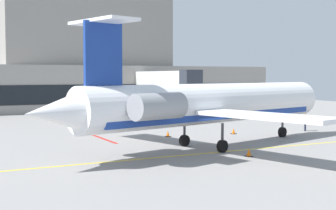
{
  "coord_description": "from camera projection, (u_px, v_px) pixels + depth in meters",
  "views": [
    {
      "loc": [
        -18.53,
        -29.59,
        5.6
      ],
      "look_at": [
        0.38,
        7.19,
        3.0
      ],
      "focal_mm": 50.56,
      "sensor_mm": 36.0,
      "label": 1
    }
  ],
  "objects": [
    {
      "name": "ground",
      "position": [
        208.0,
        151.0,
        35.07
      ],
      "size": [
        120.0,
        120.0,
        0.11
      ],
      "color": "gray"
    },
    {
      "name": "marshaller",
      "position": [
        305.0,
        121.0,
        47.65
      ],
      "size": [
        0.65,
        0.65,
        1.89
      ],
      "color": "#191E33",
      "rests_on": "ground"
    },
    {
      "name": "safety_cone_bravo",
      "position": [
        249.0,
        153.0,
        32.6
      ],
      "size": [
        0.47,
        0.47,
        0.55
      ],
      "color": "orange",
      "rests_on": "ground"
    },
    {
      "name": "safety_cone_charlie",
      "position": [
        168.0,
        134.0,
        43.13
      ],
      "size": [
        0.47,
        0.47,
        0.55
      ],
      "color": "orange",
      "rests_on": "ground"
    },
    {
      "name": "baggage_tug",
      "position": [
        214.0,
        110.0,
        63.83
      ],
      "size": [
        3.64,
        4.29,
        1.94
      ],
      "color": "#1E4CB2",
      "rests_on": "ground"
    },
    {
      "name": "regional_jet",
      "position": [
        209.0,
        104.0,
        36.11
      ],
      "size": [
        30.07,
        22.58,
        9.04
      ],
      "color": "white",
      "rests_on": "ground"
    },
    {
      "name": "fuel_tank",
      "position": [
        164.0,
        103.0,
        68.54
      ],
      "size": [
        7.78,
        2.79,
        2.73
      ],
      "color": "white",
      "rests_on": "ground"
    },
    {
      "name": "terminal_building",
      "position": [
        77.0,
        68.0,
        77.26
      ],
      "size": [
        70.41,
        11.69,
        19.76
      ],
      "color": "gray",
      "rests_on": "ground"
    },
    {
      "name": "safety_cone_alpha",
      "position": [
        234.0,
        131.0,
        45.2
      ],
      "size": [
        0.47,
        0.47,
        0.55
      ],
      "color": "orange",
      "rests_on": "ground"
    },
    {
      "name": "jet_bridge_west",
      "position": [
        166.0,
        80.0,
        67.36
      ],
      "size": [
        2.4,
        17.54,
        6.32
      ],
      "color": "silver",
      "rests_on": "ground"
    }
  ]
}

